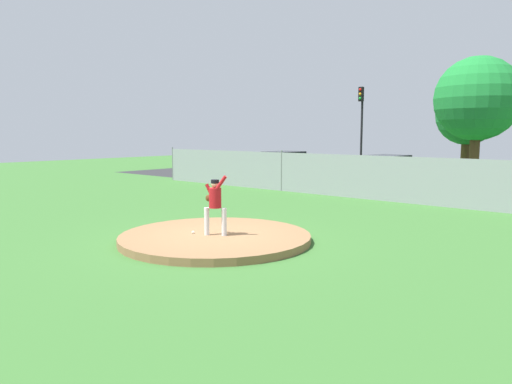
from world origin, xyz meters
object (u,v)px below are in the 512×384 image
(pitcher_youth, at_px, (215,201))
(parked_car_burgundy, at_px, (385,172))
(parked_car_red, at_px, (284,166))
(traffic_cone_orange, at_px, (457,185))
(traffic_light_near, at_px, (361,117))
(baseball, at_px, (193,232))

(pitcher_youth, xyz_separation_m, parked_car_burgundy, (-2.49, 14.78, -0.28))
(parked_car_red, distance_m, traffic_cone_orange, 10.24)
(traffic_light_near, bearing_deg, parked_car_red, -126.38)
(parked_car_red, bearing_deg, traffic_light_near, 53.62)
(baseball, distance_m, traffic_cone_orange, 16.59)
(pitcher_youth, height_order, baseball, pitcher_youth)
(baseball, bearing_deg, pitcher_youth, 21.92)
(traffic_light_near, bearing_deg, pitcher_youth, -71.60)
(parked_car_red, bearing_deg, baseball, -60.03)
(pitcher_youth, relative_size, parked_car_red, 0.36)
(traffic_cone_orange, xyz_separation_m, traffic_light_near, (-7.11, 2.92, 3.61))
(pitcher_youth, height_order, parked_car_burgundy, pitcher_youth)
(baseball, distance_m, parked_car_red, 17.71)
(pitcher_youth, bearing_deg, traffic_light_near, 108.40)
(baseball, relative_size, traffic_cone_orange, 0.13)
(baseball, xyz_separation_m, parked_car_red, (-8.84, 15.33, 0.58))
(traffic_cone_orange, distance_m, traffic_light_near, 8.49)
(parked_car_burgundy, bearing_deg, pitcher_youth, -80.42)
(parked_car_burgundy, relative_size, traffic_light_near, 0.81)
(baseball, distance_m, traffic_light_near, 20.63)
(baseball, bearing_deg, traffic_cone_orange, 85.46)
(baseball, height_order, parked_car_burgundy, parked_car_burgundy)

